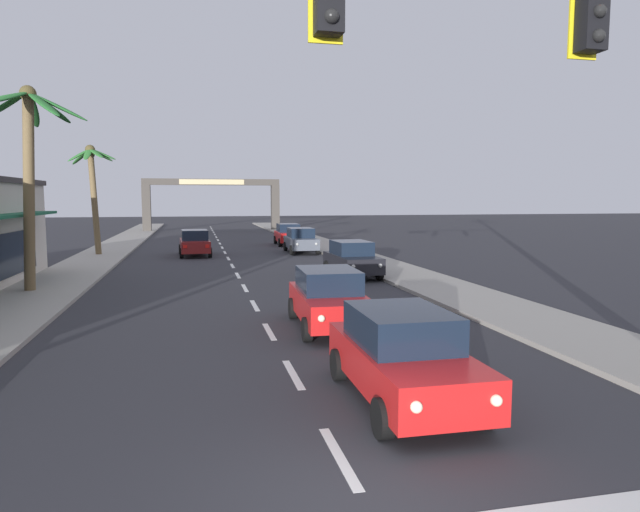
{
  "coord_description": "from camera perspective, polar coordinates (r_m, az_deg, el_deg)",
  "views": [
    {
      "loc": [
        -1.95,
        -6.06,
        3.7
      ],
      "look_at": [
        1.21,
        8.0,
        2.2
      ],
      "focal_mm": 31.31,
      "sensor_mm": 36.0,
      "label": 1
    }
  ],
  "objects": [
    {
      "name": "sedan_third_in_queue",
      "position": [
        15.97,
        0.91,
        -4.32
      ],
      "size": [
        2.09,
        4.51,
        1.68
      ],
      "color": "red",
      "rests_on": "ground"
    },
    {
      "name": "town_gateway_arch",
      "position": [
        63.75,
        -10.96,
        5.98
      ],
      "size": [
        15.06,
        0.9,
        5.83
      ],
      "color": "#423D38",
      "rests_on": "ground"
    },
    {
      "name": "sedan_parked_nearest_kerb",
      "position": [
        26.37,
        3.28,
        -0.27
      ],
      "size": [
        2.02,
        4.48,
        1.68
      ],
      "color": "black",
      "rests_on": "ground"
    },
    {
      "name": "palm_left_second",
      "position": [
        24.24,
        -27.65,
        9.44
      ],
      "size": [
        4.34,
        4.38,
        7.93
      ],
      "color": "brown",
      "rests_on": "ground"
    },
    {
      "name": "palm_left_third",
      "position": [
        38.16,
        -22.2,
        7.27
      ],
      "size": [
        2.95,
        3.23,
        7.02
      ],
      "color": "brown",
      "rests_on": "ground"
    },
    {
      "name": "ground_plane",
      "position": [
        7.36,
        4.91,
        -24.24
      ],
      "size": [
        220.0,
        220.0,
        0.0
      ],
      "primitive_type": "plane",
      "color": "#2D2D33"
    },
    {
      "name": "traffic_signal_mast",
      "position": [
        8.52,
        27.19,
        16.25
      ],
      "size": [
        10.52,
        0.41,
        7.63
      ],
      "color": "#2D2D33",
      "rests_on": "ground"
    },
    {
      "name": "sedan_oncoming_far",
      "position": [
        36.71,
        -12.69,
        1.35
      ],
      "size": [
        2.1,
        4.51,
        1.68
      ],
      "color": "maroon",
      "rests_on": "ground"
    },
    {
      "name": "sedan_parked_mid_kerb",
      "position": [
        44.19,
        -3.26,
        2.24
      ],
      "size": [
        2.01,
        4.48,
        1.68
      ],
      "color": "red",
      "rests_on": "ground"
    },
    {
      "name": "sedan_lead_at_stop_bar",
      "position": [
        10.41,
        8.45,
        -9.99
      ],
      "size": [
        1.98,
        4.46,
        1.68
      ],
      "color": "red",
      "rests_on": "ground"
    },
    {
      "name": "lane_markings",
      "position": [
        26.14,
        -7.32,
        -2.24
      ],
      "size": [
        4.28,
        87.14,
        0.01
      ],
      "color": "silver",
      "rests_on": "ground"
    },
    {
      "name": "sidewalk_left",
      "position": [
        26.96,
        -25.08,
        -2.36
      ],
      "size": [
        3.2,
        110.0,
        0.14
      ],
      "primitive_type": "cube",
      "color": "#9E998E",
      "rests_on": "ground"
    },
    {
      "name": "sedan_parked_far_kerb",
      "position": [
        37.94,
        -1.96,
        1.63
      ],
      "size": [
        1.99,
        4.47,
        1.68
      ],
      "color": "#4C515B",
      "rests_on": "ground"
    },
    {
      "name": "sidewalk_right",
      "position": [
        28.06,
        7.8,
        -1.55
      ],
      "size": [
        3.2,
        110.0,
        0.14
      ],
      "primitive_type": "cube",
      "color": "#9E998E",
      "rests_on": "ground"
    }
  ]
}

